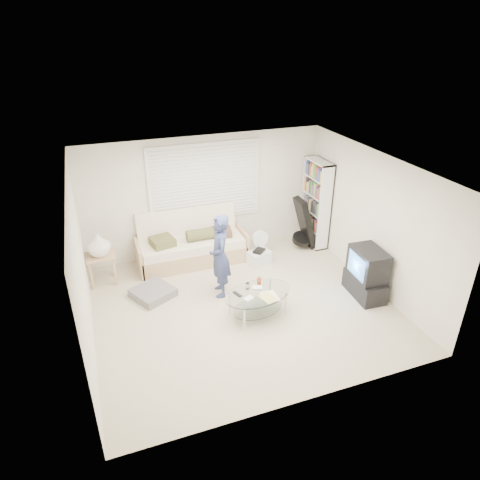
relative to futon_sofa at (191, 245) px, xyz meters
name	(u,v)px	position (x,y,z in m)	size (l,w,h in m)	color
ground	(243,306)	(0.44, -1.88, -0.35)	(5.00, 5.00, 0.00)	tan
room_shell	(233,211)	(0.44, -1.40, 1.27)	(5.02, 4.52, 2.51)	white
window_blinds	(205,183)	(0.44, 0.32, 1.20)	(2.32, 0.08, 1.62)	silver
futon_sofa	(191,245)	(0.00, 0.00, 0.00)	(2.21, 0.89, 1.08)	tan
grey_floor_pillow	(153,293)	(-0.99, -1.03, -0.28)	(0.65, 0.65, 0.15)	slate
side_table	(99,247)	(-1.78, -0.26, 0.42)	(0.53, 0.43, 1.05)	tan
bookshelf	(316,203)	(2.76, -0.14, 0.60)	(0.30, 0.80, 1.90)	white
guitar_case	(304,226)	(2.44, -0.29, 0.16)	(0.48, 0.43, 1.14)	black
floor_fan	(260,241)	(1.39, -0.32, 0.00)	(0.37, 0.25, 0.61)	white
storage_bin	(259,257)	(1.27, -0.59, -0.21)	(0.51, 0.42, 0.31)	white
tv_unit	(367,274)	(2.64, -2.30, 0.09)	(0.52, 0.88, 0.92)	black
coffee_table	(258,297)	(0.59, -2.19, 0.00)	(1.31, 0.97, 0.56)	silver
standing_person	(220,256)	(0.20, -1.36, 0.42)	(0.56, 0.37, 1.55)	navy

